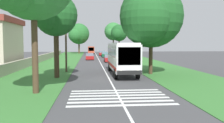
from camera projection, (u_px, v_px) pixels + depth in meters
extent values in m
plane|color=#424244|center=(109.00, 79.00, 24.48)|extent=(160.00, 160.00, 0.00)
cube|color=#387533|center=(51.00, 66.00, 38.62)|extent=(120.00, 8.00, 0.04)
cube|color=#387533|center=(151.00, 65.00, 40.13)|extent=(120.00, 8.00, 0.04)
cube|color=silver|center=(102.00, 66.00, 39.37)|extent=(110.00, 0.16, 0.01)
cube|color=white|center=(122.00, 57.00, 28.42)|extent=(11.00, 2.50, 2.90)
cube|color=slate|center=(121.00, 52.00, 28.68)|extent=(9.68, 2.54, 0.85)
cube|color=slate|center=(129.00, 56.00, 22.98)|extent=(0.08, 2.20, 1.74)
cube|color=red|center=(122.00, 65.00, 28.50)|extent=(10.78, 2.53, 0.36)
cube|color=white|center=(122.00, 44.00, 28.30)|extent=(10.56, 2.30, 0.18)
cube|color=black|center=(129.00, 73.00, 22.98)|extent=(0.16, 2.40, 0.40)
sphere|color=#F2EDCC|center=(121.00, 71.00, 22.95)|extent=(0.24, 0.24, 0.24)
sphere|color=#F2EDCC|center=(138.00, 71.00, 23.10)|extent=(0.24, 0.24, 0.24)
cylinder|color=black|center=(116.00, 74.00, 24.56)|extent=(1.10, 0.32, 1.10)
cylinder|color=black|center=(110.00, 67.00, 31.91)|extent=(1.10, 0.32, 1.10)
cylinder|color=black|center=(138.00, 74.00, 24.78)|extent=(1.10, 0.32, 1.10)
cylinder|color=black|center=(127.00, 67.00, 32.12)|extent=(1.10, 0.32, 1.10)
cube|color=silver|center=(123.00, 105.00, 14.27)|extent=(0.45, 6.80, 0.01)
cube|color=silver|center=(121.00, 102.00, 15.16)|extent=(0.45, 6.80, 0.01)
cube|color=silver|center=(120.00, 98.00, 16.06)|extent=(0.45, 6.80, 0.01)
cube|color=silver|center=(118.00, 95.00, 16.95)|extent=(0.45, 6.80, 0.01)
cube|color=silver|center=(117.00, 93.00, 17.84)|extent=(0.45, 6.80, 0.01)
cube|color=silver|center=(115.00, 90.00, 18.74)|extent=(0.45, 6.80, 0.01)
cube|color=#B21E1E|center=(109.00, 59.00, 47.29)|extent=(4.30, 1.75, 0.70)
cube|color=slate|center=(109.00, 56.00, 47.15)|extent=(2.00, 1.61, 0.55)
cylinder|color=black|center=(105.00, 61.00, 45.90)|extent=(0.64, 0.22, 0.64)
cylinder|color=black|center=(104.00, 60.00, 48.58)|extent=(0.64, 0.22, 0.64)
cylinder|color=black|center=(113.00, 61.00, 46.04)|extent=(0.64, 0.22, 0.64)
cylinder|color=black|center=(112.00, 60.00, 48.72)|extent=(0.64, 0.22, 0.64)
cube|color=#B21E1E|center=(90.00, 57.00, 53.40)|extent=(4.30, 1.75, 0.70)
cube|color=slate|center=(90.00, 55.00, 53.26)|extent=(2.00, 1.61, 0.55)
cylinder|color=black|center=(86.00, 59.00, 52.01)|extent=(0.64, 0.22, 0.64)
cylinder|color=black|center=(86.00, 58.00, 54.69)|extent=(0.64, 0.22, 0.64)
cylinder|color=black|center=(93.00, 59.00, 52.15)|extent=(0.64, 0.22, 0.64)
cylinder|color=black|center=(93.00, 58.00, 54.83)|extent=(0.64, 0.22, 0.64)
cube|color=#145933|center=(105.00, 55.00, 63.27)|extent=(4.30, 1.75, 0.70)
cube|color=slate|center=(105.00, 53.00, 63.13)|extent=(2.00, 1.61, 0.55)
cylinder|color=black|center=(102.00, 56.00, 61.88)|extent=(0.64, 0.22, 0.64)
cylinder|color=black|center=(102.00, 56.00, 64.56)|extent=(0.64, 0.22, 0.64)
cylinder|color=black|center=(108.00, 56.00, 62.02)|extent=(0.64, 0.22, 0.64)
cylinder|color=black|center=(108.00, 56.00, 64.70)|extent=(0.64, 0.22, 0.64)
cube|color=#B21E1E|center=(102.00, 54.00, 71.00)|extent=(4.30, 1.75, 0.70)
cube|color=slate|center=(102.00, 52.00, 70.86)|extent=(2.00, 1.61, 0.55)
cylinder|color=black|center=(100.00, 55.00, 69.61)|extent=(0.64, 0.22, 0.64)
cylinder|color=black|center=(99.00, 54.00, 72.29)|extent=(0.64, 0.22, 0.64)
cylinder|color=black|center=(105.00, 55.00, 69.75)|extent=(0.64, 0.22, 0.64)
cylinder|color=black|center=(104.00, 54.00, 72.43)|extent=(0.64, 0.22, 0.64)
cube|color=#CC4C33|center=(91.00, 50.00, 81.73)|extent=(6.00, 2.10, 2.10)
cube|color=slate|center=(91.00, 48.00, 81.90)|extent=(5.04, 2.13, 0.70)
cube|color=slate|center=(91.00, 49.00, 78.77)|extent=(0.06, 1.76, 1.18)
cylinder|color=black|center=(88.00, 53.00, 79.84)|extent=(0.76, 0.24, 0.76)
cylinder|color=black|center=(88.00, 53.00, 83.61)|extent=(0.76, 0.24, 0.76)
cylinder|color=black|center=(94.00, 53.00, 80.02)|extent=(0.76, 0.24, 0.76)
cylinder|color=black|center=(94.00, 53.00, 83.79)|extent=(0.76, 0.24, 0.76)
cylinder|color=#3D2D1E|center=(56.00, 52.00, 25.28)|extent=(0.53, 0.53, 5.36)
sphere|color=#1E5623|center=(56.00, 15.00, 24.98)|extent=(4.50, 4.50, 4.50)
sphere|color=#1E5623|center=(58.00, 19.00, 26.34)|extent=(3.17, 3.17, 3.17)
sphere|color=#1E5623|center=(47.00, 17.00, 23.83)|extent=(2.75, 2.75, 2.75)
cylinder|color=#4C3826|center=(35.00, 48.00, 17.35)|extent=(0.44, 0.44, 6.61)
cylinder|color=brown|center=(79.00, 46.00, 84.83)|extent=(0.56, 0.56, 4.92)
sphere|color=#286B2D|center=(79.00, 34.00, 84.49)|extent=(7.32, 7.32, 7.32)
sphere|color=#286B2D|center=(79.00, 36.00, 86.71)|extent=(5.12, 5.12, 5.12)
sphere|color=#286B2D|center=(75.00, 35.00, 82.61)|extent=(4.87, 4.87, 4.87)
cylinder|color=#4C3826|center=(119.00, 47.00, 66.77)|extent=(0.37, 0.37, 5.22)
sphere|color=#1E5623|center=(119.00, 33.00, 66.47)|extent=(4.62, 4.62, 4.62)
sphere|color=#1E5623|center=(119.00, 34.00, 67.87)|extent=(3.31, 3.31, 3.31)
sphere|color=#1E5623|center=(117.00, 34.00, 65.29)|extent=(3.11, 3.11, 3.11)
cylinder|color=#4C3826|center=(113.00, 46.00, 75.17)|extent=(0.37, 0.37, 5.76)
sphere|color=#337A38|center=(113.00, 31.00, 74.83)|extent=(5.58, 5.58, 5.58)
sphere|color=#337A38|center=(113.00, 33.00, 76.52)|extent=(3.31, 3.31, 3.31)
sphere|color=#337A38|center=(111.00, 33.00, 73.40)|extent=(3.18, 3.18, 3.18)
cylinder|color=#4C3826|center=(151.00, 54.00, 28.40)|extent=(0.45, 0.45, 4.78)
sphere|color=#1E5623|center=(151.00, 16.00, 28.06)|extent=(7.47, 7.47, 7.47)
sphere|color=#1E5623|center=(147.00, 22.00, 30.33)|extent=(4.81, 4.81, 4.81)
sphere|color=#1E5623|center=(145.00, 19.00, 26.15)|extent=(5.51, 5.51, 5.51)
cylinder|color=#473828|center=(66.00, 42.00, 30.25)|extent=(0.24, 0.24, 7.62)
cube|color=#3D3326|center=(66.00, 16.00, 30.01)|extent=(0.12, 1.40, 0.12)
cube|color=#B2A893|center=(36.00, 60.00, 43.22)|extent=(70.00, 0.40, 1.33)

